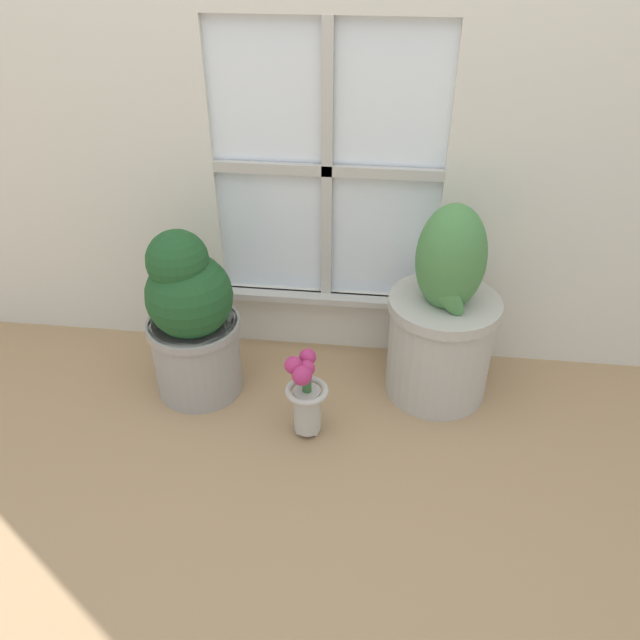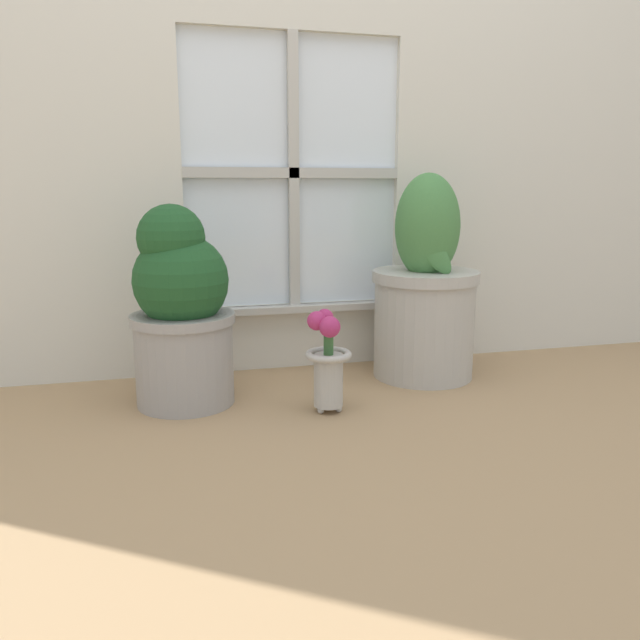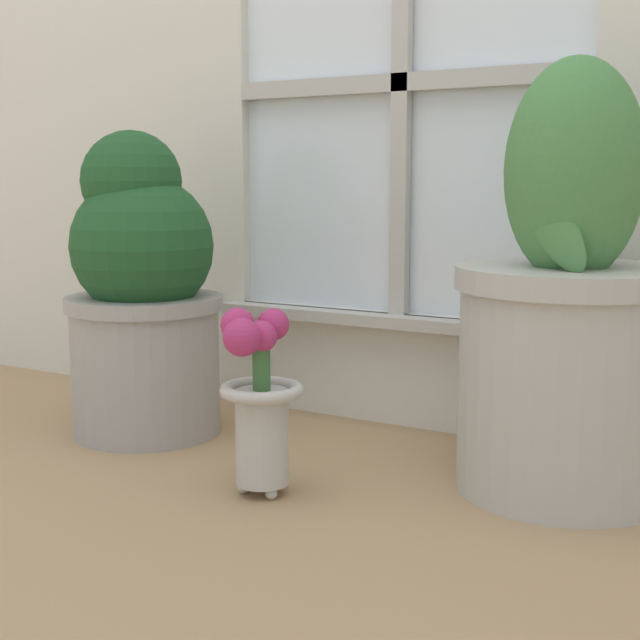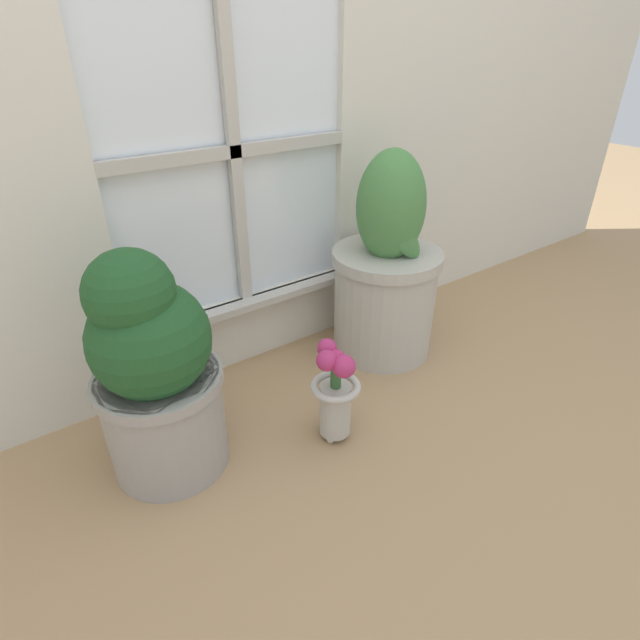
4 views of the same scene
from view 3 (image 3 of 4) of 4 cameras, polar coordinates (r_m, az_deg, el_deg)
ground_plane at (r=1.38m, az=-7.38°, el=-12.97°), size 10.00×10.00×0.00m
potted_plant_left at (r=1.83m, az=-11.28°, el=1.84°), size 0.31×0.31×0.61m
potted_plant_right at (r=1.50m, az=15.57°, el=0.06°), size 0.37×0.37×0.71m
flower_vase at (r=1.46m, az=-3.92°, el=-4.94°), size 0.14×0.14×0.31m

